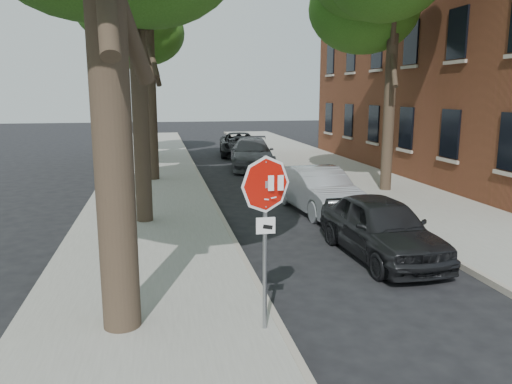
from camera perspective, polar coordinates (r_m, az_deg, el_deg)
ground at (r=7.98m, az=6.10°, el=-15.52°), size 120.00×120.00×0.00m
sidewalk_left at (r=19.13m, az=-11.94°, el=0.31°), size 4.00×55.00×0.12m
sidewalk_right at (r=20.80m, az=12.17°, el=1.16°), size 4.00×55.00×0.12m
curb_left at (r=19.20m, az=-5.81°, el=0.55°), size 0.12×55.00×0.13m
curb_right at (r=20.08m, az=6.78°, el=0.99°), size 0.12×55.00×0.13m
stop_sign at (r=7.12m, az=1.09°, el=-2.05°), size 0.76×0.34×2.61m
tree_far at (r=28.15m, az=-12.83°, el=18.30°), size 5.29×4.91×9.33m
car_a at (r=11.38m, az=14.10°, el=-3.92°), size 1.79×4.08×1.37m
car_b at (r=15.35m, az=7.17°, el=0.21°), size 1.83×4.28×1.37m
car_c at (r=24.30m, az=-0.48°, el=4.40°), size 2.66×5.20×1.44m
car_d at (r=29.45m, az=-1.92°, el=5.47°), size 2.73×5.04×1.34m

